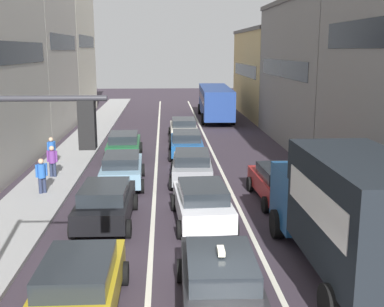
{
  "coord_description": "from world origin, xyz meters",
  "views": [
    {
      "loc": [
        -1.23,
        -9.45,
        6.21
      ],
      "look_at": [
        0.0,
        12.0,
        1.6
      ],
      "focal_mm": 45.54,
      "sensor_mm": 36.0,
      "label": 1
    }
  ],
  "objects": [
    {
      "name": "building_row_right",
      "position": [
        9.9,
        19.78,
        5.21
      ],
      "size": [
        7.2,
        43.9,
        12.65
      ],
      "rotation": [
        0.0,
        0.0,
        -1.57
      ],
      "color": "tan",
      "rests_on": "ground"
    },
    {
      "name": "pedestrian_near_kerb",
      "position": [
        -7.24,
        16.24,
        0.95
      ],
      "size": [
        0.37,
        0.45,
        1.66
      ],
      "rotation": [
        0.0,
        0.0,
        2.48
      ],
      "color": "#262D47",
      "rests_on": "ground"
    },
    {
      "name": "sedan_left_lane_third",
      "position": [
        -3.23,
        12.64,
        0.8
      ],
      "size": [
        2.17,
        4.36,
        1.49
      ],
      "rotation": [
        0.0,
        0.0,
        1.6
      ],
      "color": "#759EB7",
      "rests_on": "ground"
    },
    {
      "name": "sedan_centre_lane_second",
      "position": [
        0.1,
        7.34,
        0.8
      ],
      "size": [
        2.23,
        4.38,
        1.49
      ],
      "rotation": [
        0.0,
        0.0,
        1.62
      ],
      "color": "silver",
      "rests_on": "ground"
    },
    {
      "name": "removalist_box_truck",
      "position": [
        3.7,
        2.87,
        1.97
      ],
      "size": [
        2.73,
        7.72,
        3.58
      ],
      "rotation": [
        0.0,
        0.0,
        1.58
      ],
      "color": "navy",
      "rests_on": "ground"
    },
    {
      "name": "sedan_left_lane_fourth",
      "position": [
        -3.59,
        18.4,
        0.8
      ],
      "size": [
        2.15,
        4.35,
        1.49
      ],
      "rotation": [
        0.0,
        0.0,
        1.6
      ],
      "color": "#19592D",
      "rests_on": "ground"
    },
    {
      "name": "coupe_centre_lane_fourth",
      "position": [
        0.06,
        18.71,
        0.8
      ],
      "size": [
        2.11,
        4.33,
        1.49
      ],
      "rotation": [
        0.0,
        0.0,
        1.56
      ],
      "color": "#194C8C",
      "rests_on": "ground"
    },
    {
      "name": "pedestrian_far_sidewalk",
      "position": [
        -6.51,
        11.07,
        0.95
      ],
      "size": [
        0.45,
        0.37,
        1.66
      ],
      "rotation": [
        0.0,
        0.0,
        5.38
      ],
      "color": "#262D47",
      "rests_on": "ground"
    },
    {
      "name": "pedestrian_mid_sidewalk",
      "position": [
        -6.68,
        13.86,
        0.95
      ],
      "size": [
        0.53,
        0.34,
        1.66
      ],
      "rotation": [
        0.0,
        0.0,
        4.53
      ],
      "color": "#262D47",
      "rests_on": "ground"
    },
    {
      "name": "building_row_left",
      "position": [
        -12.0,
        23.89,
        5.76
      ],
      "size": [
        7.2,
        43.9,
        12.89
      ],
      "rotation": [
        0.0,
        0.0,
        1.57
      ],
      "color": "#B2ADA3",
      "rests_on": "ground"
    },
    {
      "name": "lane_stripe_left",
      "position": [
        -1.7,
        20.0,
        0.01
      ],
      "size": [
        0.16,
        60.0,
        0.01
      ],
      "primitive_type": "cube",
      "color": "silver",
      "rests_on": "ground"
    },
    {
      "name": "sidewalk_left",
      "position": [
        -6.7,
        20.0,
        0.07
      ],
      "size": [
        2.6,
        64.0,
        0.14
      ],
      "primitive_type": "cube",
      "color": "#9C9C9C",
      "rests_on": "ground"
    },
    {
      "name": "hatchback_centre_lane_third",
      "position": [
        0.05,
        13.0,
        0.8
      ],
      "size": [
        2.22,
        4.38,
        1.49
      ],
      "rotation": [
        0.0,
        0.0,
        1.53
      ],
      "color": "gray",
      "rests_on": "ground"
    },
    {
      "name": "sedan_right_lane_behind_truck",
      "position": [
        3.53,
        9.81,
        0.8
      ],
      "size": [
        2.18,
        4.36,
        1.49
      ],
      "rotation": [
        0.0,
        0.0,
        1.6
      ],
      "color": "#A51E1E",
      "rests_on": "ground"
    },
    {
      "name": "sedan_centre_lane_fifth",
      "position": [
        0.11,
        24.24,
        0.8
      ],
      "size": [
        2.07,
        4.31,
        1.49
      ],
      "rotation": [
        0.0,
        0.0,
        1.57
      ],
      "color": "beige",
      "rests_on": "ground"
    },
    {
      "name": "wagon_left_lane_second",
      "position": [
        -3.39,
        7.49,
        0.8
      ],
      "size": [
        2.14,
        4.34,
        1.49
      ],
      "rotation": [
        0.0,
        0.0,
        1.55
      ],
      "color": "black",
      "rests_on": "ground"
    },
    {
      "name": "bus_mid_queue_primary",
      "position": [
        3.36,
        33.91,
        1.76
      ],
      "size": [
        3.05,
        10.57,
        2.9
      ],
      "rotation": [
        0.0,
        0.0,
        1.54
      ],
      "color": "navy",
      "rests_on": "ground"
    },
    {
      "name": "lane_stripe_right",
      "position": [
        1.7,
        20.0,
        0.01
      ],
      "size": [
        0.16,
        60.0,
        0.01
      ],
      "primitive_type": "cube",
      "color": "silver",
      "rests_on": "ground"
    },
    {
      "name": "sedan_left_lane_front",
      "position": [
        -3.28,
        1.21,
        0.8
      ],
      "size": [
        2.08,
        4.31,
        1.49
      ],
      "rotation": [
        0.0,
        0.0,
        1.57
      ],
      "color": "#B29319",
      "rests_on": "ground"
    },
    {
      "name": "taxi_centre_lane_front",
      "position": [
        0.06,
        1.27,
        0.8
      ],
      "size": [
        2.13,
        4.34,
        1.66
      ],
      "rotation": [
        0.0,
        0.0,
        1.55
      ],
      "color": "black",
      "rests_on": "ground"
    }
  ]
}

